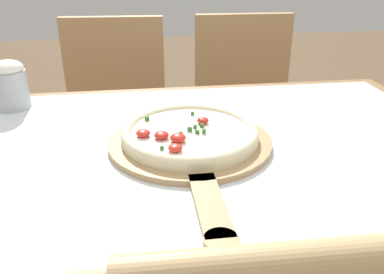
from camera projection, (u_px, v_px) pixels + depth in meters
dining_table at (213, 209)px, 0.84m from camera, size 1.16×0.90×0.76m
towel_cloth at (214, 157)px, 0.79m from camera, size 1.08×0.82×0.00m
pizza_peel at (191, 146)px, 0.81m from camera, size 0.33×0.51×0.01m
pizza at (190, 133)px, 0.82m from camera, size 0.28×0.28×0.03m
rolling_pin at (277, 265)px, 0.48m from camera, size 0.48×0.06×0.05m
chair_left at (116, 121)px, 1.56m from camera, size 0.42×0.42×0.90m
chair_right at (245, 114)px, 1.62m from camera, size 0.41×0.41×0.90m
flour_cup at (10, 84)px, 1.00m from camera, size 0.08×0.08×0.12m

